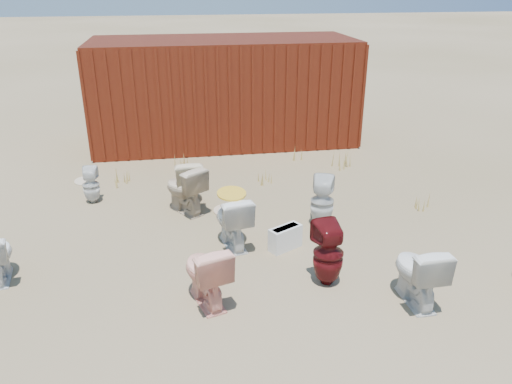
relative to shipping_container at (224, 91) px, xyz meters
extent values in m
plane|color=brown|center=(0.00, -5.20, -1.20)|extent=(100.00, 100.00, 0.00)
cube|color=#4A0F0C|center=(0.00, 0.00, 0.00)|extent=(6.00, 2.40, 2.40)
imported|color=#F7A38E|center=(-0.95, -6.61, -0.79)|extent=(0.67, 0.90, 0.82)
imported|color=silver|center=(1.57, -7.01, -0.79)|extent=(0.48, 0.81, 0.82)
imported|color=#530E10|center=(0.63, -6.45, -0.77)|extent=(0.44, 0.45, 0.87)
imported|color=silver|center=(-2.72, -3.31, -0.88)|extent=(0.30, 0.31, 0.65)
imported|color=tan|center=(-1.11, -3.97, -0.78)|extent=(0.84, 0.94, 0.83)
imported|color=beige|center=(-1.02, -3.66, -0.78)|extent=(0.49, 0.83, 0.84)
imported|color=silver|center=(-0.46, -5.26, -0.79)|extent=(0.60, 0.88, 0.83)
imported|color=silver|center=(1.03, -4.83, -0.79)|extent=(0.48, 0.49, 0.82)
ellipsoid|color=gold|center=(-0.46, -5.26, -0.36)|extent=(0.42, 0.52, 0.02)
cube|color=silver|center=(0.29, -5.49, -1.02)|extent=(0.53, 0.42, 0.35)
ellipsoid|color=#C3AA8D|center=(-0.46, -4.08, -1.19)|extent=(0.41, 0.52, 0.02)
ellipsoid|color=#C4AE8E|center=(-3.03, -2.28, -1.19)|extent=(0.43, 0.52, 0.02)
cone|color=#A78E42|center=(-2.23, -2.57, -1.06)|extent=(0.36, 0.36, 0.28)
cone|color=#A78E42|center=(0.47, -2.91, -1.07)|extent=(0.32, 0.32, 0.26)
cone|color=#A78E42|center=(2.22, -2.38, -1.02)|extent=(0.36, 0.36, 0.36)
cone|color=#A78E42|center=(-1.10, -1.70, -1.09)|extent=(0.30, 0.30, 0.23)
cone|color=#A78E42|center=(1.45, -1.70, -1.06)|extent=(0.34, 0.34, 0.27)
cone|color=#A78E42|center=(2.94, -4.52, -1.07)|extent=(0.28, 0.28, 0.25)
camera|label=1|loc=(-1.19, -11.75, 2.47)|focal=35.00mm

